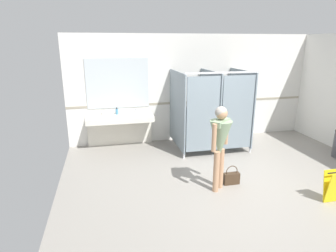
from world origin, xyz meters
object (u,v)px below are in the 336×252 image
Objects in this scene: person_standing at (220,139)px; handbag at (231,178)px; soap_dispenser at (117,111)px; wet_floor_sign at (333,186)px.

person_standing reaches higher than handbag.
person_standing is 4.14× the size of handbag.
handbag is 2.11× the size of soap_dispenser.
person_standing is 0.94m from handbag.
soap_dispenser is at bearing 120.64° from person_standing.
handbag is (0.34, 0.13, -0.87)m from person_standing.
wet_floor_sign is at bearing -47.22° from soap_dispenser.
handbag is at bearing 144.72° from wet_floor_sign.
person_standing is at bearing -158.61° from handbag.
person_standing is 3.27m from soap_dispenser.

